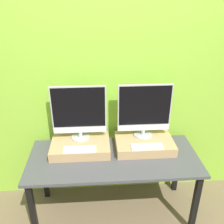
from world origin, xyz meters
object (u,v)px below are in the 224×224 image
at_px(monitor_right, 144,110).
at_px(keyboard_right, 147,146).
at_px(keyboard_left, 80,149).
at_px(monitor_left, 79,112).

bearing_deg(monitor_right, keyboard_right, -90.00).
relative_size(keyboard_left, keyboard_right, 1.00).
height_order(keyboard_left, keyboard_right, same).
bearing_deg(monitor_right, keyboard_left, -161.12).
relative_size(monitor_right, keyboard_right, 1.81).
bearing_deg(keyboard_right, monitor_right, 90.00).
height_order(monitor_right, keyboard_right, monitor_right).
relative_size(monitor_left, keyboard_right, 1.81).
relative_size(monitor_left, monitor_right, 1.00).
height_order(monitor_left, monitor_right, same).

